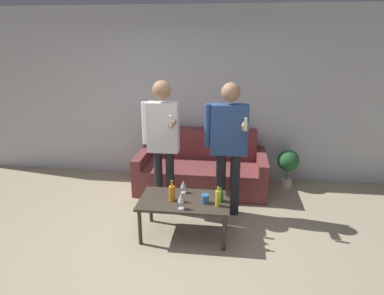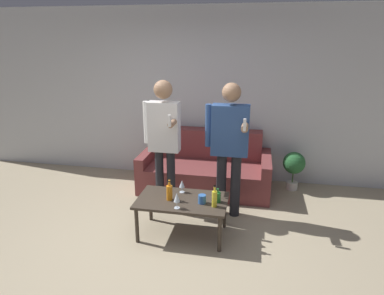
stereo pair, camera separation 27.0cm
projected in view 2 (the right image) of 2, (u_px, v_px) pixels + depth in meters
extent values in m
plane|color=tan|center=(156.00, 254.00, 3.69)|extent=(16.00, 16.00, 0.00)
cube|color=silver|center=(195.00, 96.00, 5.44)|extent=(8.00, 0.06, 2.70)
cube|color=brown|center=(204.00, 180.00, 5.13)|extent=(1.66, 0.68, 0.40)
cube|color=brown|center=(209.00, 155.00, 5.50)|extent=(1.66, 0.27, 0.85)
cube|color=brown|center=(149.00, 167.00, 5.39)|extent=(0.14, 0.95, 0.57)
cube|color=brown|center=(265.00, 176.00, 5.06)|extent=(0.14, 0.95, 0.57)
cube|color=#3D3328|center=(182.00, 200.00, 3.94)|extent=(1.04, 0.61, 0.03)
cylinder|color=#3D3328|center=(137.00, 225.00, 3.85)|extent=(0.04, 0.04, 0.43)
cylinder|color=#3D3328|center=(220.00, 234.00, 3.68)|extent=(0.04, 0.04, 0.43)
cylinder|color=#3D3328|center=(151.00, 205.00, 4.33)|extent=(0.04, 0.04, 0.43)
cylinder|color=#3D3328|center=(224.00, 211.00, 4.16)|extent=(0.04, 0.04, 0.43)
cylinder|color=yellow|center=(214.00, 199.00, 3.74)|extent=(0.06, 0.06, 0.18)
cylinder|color=yellow|center=(215.00, 189.00, 3.70)|extent=(0.02, 0.02, 0.07)
cylinder|color=black|center=(215.00, 186.00, 3.69)|extent=(0.03, 0.03, 0.01)
cylinder|color=#23752D|center=(218.00, 197.00, 3.85)|extent=(0.07, 0.07, 0.12)
cylinder|color=#23752D|center=(218.00, 191.00, 3.83)|extent=(0.03, 0.03, 0.05)
cylinder|color=black|center=(218.00, 189.00, 3.82)|extent=(0.03, 0.03, 0.01)
cylinder|color=orange|center=(169.00, 193.00, 3.89)|extent=(0.07, 0.07, 0.17)
cylinder|color=orange|center=(169.00, 183.00, 3.86)|extent=(0.03, 0.03, 0.07)
cylinder|color=black|center=(169.00, 181.00, 3.85)|extent=(0.03, 0.03, 0.01)
cylinder|color=silver|center=(182.00, 192.00, 4.11)|extent=(0.06, 0.06, 0.01)
cylinder|color=silver|center=(182.00, 189.00, 4.10)|extent=(0.01, 0.01, 0.06)
cone|color=silver|center=(182.00, 184.00, 4.08)|extent=(0.07, 0.07, 0.09)
cylinder|color=silver|center=(177.00, 208.00, 3.73)|extent=(0.07, 0.07, 0.01)
cylinder|color=silver|center=(177.00, 205.00, 3.72)|extent=(0.01, 0.01, 0.07)
cone|color=silver|center=(177.00, 197.00, 3.69)|extent=(0.07, 0.07, 0.10)
cylinder|color=#3366B2|center=(202.00, 199.00, 3.83)|extent=(0.09, 0.09, 0.10)
cylinder|color=#232328|center=(160.00, 180.00, 4.54)|extent=(0.11, 0.11, 0.84)
cylinder|color=#232328|center=(171.00, 181.00, 4.51)|extent=(0.11, 0.11, 0.84)
cube|color=white|center=(164.00, 127.00, 4.30)|extent=(0.39, 0.17, 0.63)
sphere|color=#9E7556|center=(163.00, 90.00, 4.15)|extent=(0.23, 0.23, 0.23)
cylinder|color=white|center=(146.00, 122.00, 4.33)|extent=(0.07, 0.07, 0.54)
cylinder|color=#9E7556|center=(173.00, 123.00, 4.11)|extent=(0.07, 0.27, 0.07)
cube|color=white|center=(170.00, 121.00, 3.94)|extent=(0.03, 0.03, 0.14)
cylinder|color=#232328|center=(221.00, 184.00, 4.43)|extent=(0.13, 0.13, 0.84)
cylinder|color=#232328|center=(235.00, 186.00, 4.39)|extent=(0.13, 0.13, 0.84)
cube|color=#2D4C84|center=(230.00, 130.00, 4.18)|extent=(0.46, 0.20, 0.63)
sphere|color=#9E7556|center=(232.00, 92.00, 4.04)|extent=(0.23, 0.23, 0.23)
cylinder|color=#2D4C84|center=(208.00, 125.00, 4.22)|extent=(0.08, 0.08, 0.53)
cylinder|color=#9E7556|center=(245.00, 126.00, 3.99)|extent=(0.08, 0.29, 0.08)
cube|color=white|center=(245.00, 125.00, 3.81)|extent=(0.03, 0.03, 0.14)
cylinder|color=silver|center=(292.00, 186.00, 5.26)|extent=(0.17, 0.17, 0.12)
cylinder|color=#476B38|center=(293.00, 176.00, 5.21)|extent=(0.02, 0.02, 0.20)
sphere|color=#286633|center=(294.00, 163.00, 5.15)|extent=(0.33, 0.33, 0.33)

